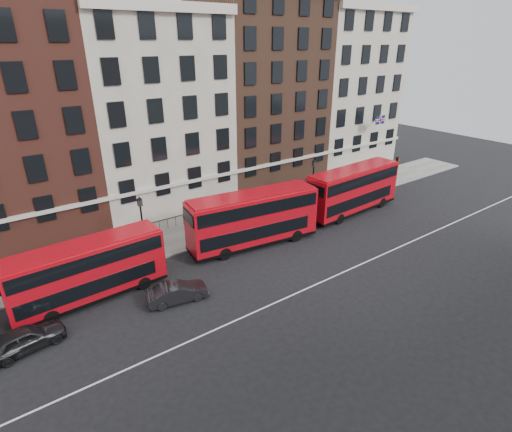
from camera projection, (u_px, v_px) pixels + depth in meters
ground at (263, 287)px, 28.59m from camera, size 120.00×120.00×0.00m
pavement at (195, 233)px, 36.36m from camera, size 80.00×5.00×0.15m
kerb at (208, 244)px, 34.50m from camera, size 80.00×0.30×0.16m
road_centre_line at (281, 300)px, 27.11m from camera, size 70.00×0.12×0.01m
building_terrace at (148, 109)px, 37.57m from camera, size 64.00×11.95×22.00m
bus_b at (88, 270)px, 26.38m from camera, size 10.15×2.89×4.22m
bus_c at (253, 218)px, 33.45m from camera, size 11.51×4.15×4.73m
bus_d at (353, 189)px, 40.03m from camera, size 11.29×3.29×4.69m
car_rear at (25, 339)px, 22.53m from camera, size 4.48×2.33×1.46m
car_front at (178, 292)px, 26.80m from camera, size 4.28×2.14×1.35m
lamp_post_left at (143, 226)px, 30.80m from camera, size 0.44×0.44×5.33m
lamp_post_right at (313, 182)px, 40.16m from camera, size 0.44×0.44×5.33m
traffic_light at (396, 165)px, 48.01m from camera, size 0.25×0.45×3.27m
iron_railings at (183, 219)px, 37.76m from camera, size 6.60×0.06×1.00m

